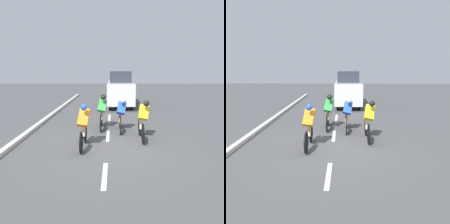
# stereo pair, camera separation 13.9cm
# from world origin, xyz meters

# --- Properties ---
(ground_plane) EXTENTS (60.00, 60.00, 0.00)m
(ground_plane) POSITION_xyz_m (0.00, 0.00, 0.00)
(ground_plane) COLOR #4C4C4F
(lane_stripe_near) EXTENTS (0.12, 1.40, 0.01)m
(lane_stripe_near) POSITION_xyz_m (0.00, 2.14, 0.00)
(lane_stripe_near) COLOR white
(lane_stripe_near) RESTS_ON ground
(lane_stripe_mid) EXTENTS (0.12, 1.40, 0.01)m
(lane_stripe_mid) POSITION_xyz_m (0.00, -1.06, 0.00)
(lane_stripe_mid) COLOR white
(lane_stripe_mid) RESTS_ON ground
(lane_stripe_far) EXTENTS (0.12, 1.40, 0.01)m
(lane_stripe_far) POSITION_xyz_m (0.00, -4.26, 0.00)
(lane_stripe_far) COLOR white
(lane_stripe_far) RESTS_ON ground
(curb) EXTENTS (0.20, 25.75, 0.14)m
(curb) POSITION_xyz_m (3.20, -1.06, 0.07)
(curb) COLOR beige
(curb) RESTS_ON ground
(cyclist_orange) EXTENTS (0.40, 1.73, 1.52)m
(cyclist_orange) POSITION_xyz_m (0.75, 0.29, 0.78)
(cyclist_orange) COLOR black
(cyclist_orange) RESTS_ON ground
(cyclist_blue) EXTENTS (0.42, 1.63, 1.48)m
(cyclist_blue) POSITION_xyz_m (-0.53, -1.65, 0.78)
(cyclist_blue) COLOR black
(cyclist_blue) RESTS_ON ground
(cyclist_yellow) EXTENTS (0.43, 1.72, 1.50)m
(cyclist_yellow) POSITION_xyz_m (-1.28, -0.58, 0.77)
(cyclist_yellow) COLOR black
(cyclist_yellow) RESTS_ON ground
(cyclist_green) EXTENTS (0.43, 1.71, 1.54)m
(cyclist_green) POSITION_xyz_m (0.28, -1.99, 0.80)
(cyclist_green) COLOR black
(cyclist_green) RESTS_ON ground
(support_car) EXTENTS (1.70, 4.44, 2.38)m
(support_car) POSITION_xyz_m (-0.68, -7.98, 1.18)
(support_car) COLOR black
(support_car) RESTS_ON ground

